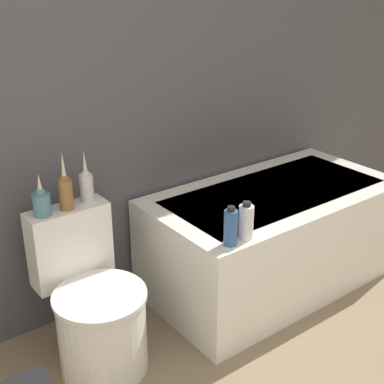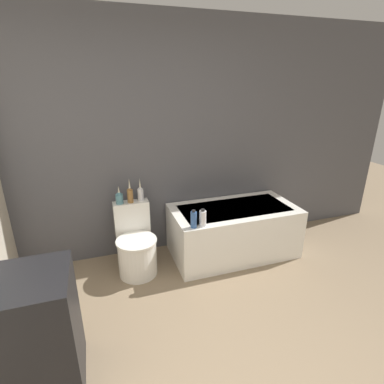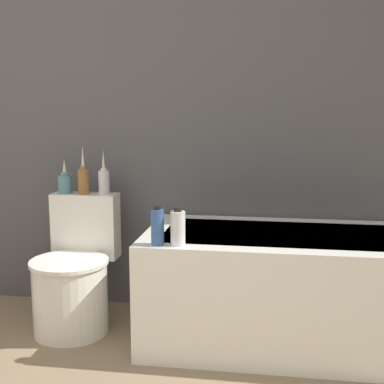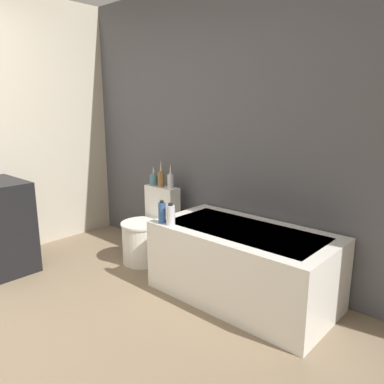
{
  "view_description": "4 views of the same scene",
  "coord_description": "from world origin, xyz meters",
  "px_view_note": "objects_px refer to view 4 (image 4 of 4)",
  "views": [
    {
      "loc": [
        -1.16,
        -0.07,
        1.75
      ],
      "look_at": [
        0.1,
        1.59,
        0.84
      ],
      "focal_mm": 50.0,
      "sensor_mm": 36.0,
      "label": 1
    },
    {
      "loc": [
        -0.61,
        -0.99,
        1.94
      ],
      "look_at": [
        0.29,
        1.7,
        0.87
      ],
      "focal_mm": 28.0,
      "sensor_mm": 36.0,
      "label": 2
    },
    {
      "loc": [
        0.77,
        -0.86,
        1.24
      ],
      "look_at": [
        0.39,
        1.58,
        0.82
      ],
      "focal_mm": 50.0,
      "sensor_mm": 36.0,
      "label": 3
    },
    {
      "loc": [
        2.38,
        -0.5,
        1.52
      ],
      "look_at": [
        0.4,
        1.69,
        0.83
      ],
      "focal_mm": 35.0,
      "sensor_mm": 36.0,
      "label": 4
    }
  ],
  "objects_px": {
    "toilet": "(148,233)",
    "vase_gold": "(154,179)",
    "vase_bronze": "(171,180)",
    "bathtub": "(243,264)",
    "vase_silver": "(161,178)",
    "shampoo_bottle_tall": "(162,212)",
    "shampoo_bottle_short": "(171,215)"
  },
  "relations": [
    {
      "from": "toilet",
      "to": "shampoo_bottle_tall",
      "type": "distance_m",
      "value": 0.73
    },
    {
      "from": "toilet",
      "to": "shampoo_bottle_short",
      "type": "xyz_separation_m",
      "value": [
        0.63,
        -0.3,
        0.38
      ]
    },
    {
      "from": "toilet",
      "to": "shampoo_bottle_short",
      "type": "relative_size",
      "value": 3.97
    },
    {
      "from": "bathtub",
      "to": "vase_gold",
      "type": "distance_m",
      "value": 1.35
    },
    {
      "from": "vase_silver",
      "to": "shampoo_bottle_tall",
      "type": "xyz_separation_m",
      "value": [
        0.54,
        -0.5,
        -0.15
      ]
    },
    {
      "from": "shampoo_bottle_short",
      "to": "vase_silver",
      "type": "bearing_deg",
      "value": 142.06
    },
    {
      "from": "bathtub",
      "to": "vase_bronze",
      "type": "relative_size",
      "value": 5.71
    },
    {
      "from": "vase_gold",
      "to": "shampoo_bottle_short",
      "type": "relative_size",
      "value": 1.08
    },
    {
      "from": "bathtub",
      "to": "toilet",
      "type": "height_order",
      "value": "toilet"
    },
    {
      "from": "vase_silver",
      "to": "shampoo_bottle_short",
      "type": "distance_m",
      "value": 0.82
    },
    {
      "from": "bathtub",
      "to": "vase_silver",
      "type": "relative_size",
      "value": 5.24
    },
    {
      "from": "vase_silver",
      "to": "toilet",
      "type": "bearing_deg",
      "value": -90.0
    },
    {
      "from": "toilet",
      "to": "shampoo_bottle_tall",
      "type": "xyz_separation_m",
      "value": [
        0.54,
        -0.3,
        0.38
      ]
    },
    {
      "from": "vase_gold",
      "to": "shampoo_bottle_short",
      "type": "xyz_separation_m",
      "value": [
        0.75,
        -0.5,
        -0.13
      ]
    },
    {
      "from": "vase_silver",
      "to": "shampoo_bottle_tall",
      "type": "distance_m",
      "value": 0.75
    },
    {
      "from": "toilet",
      "to": "vase_silver",
      "type": "relative_size",
      "value": 2.64
    },
    {
      "from": "shampoo_bottle_tall",
      "to": "vase_gold",
      "type": "bearing_deg",
      "value": 142.33
    },
    {
      "from": "vase_gold",
      "to": "shampoo_bottle_tall",
      "type": "bearing_deg",
      "value": -37.67
    },
    {
      "from": "bathtub",
      "to": "shampoo_bottle_short",
      "type": "xyz_separation_m",
      "value": [
        -0.5,
        -0.3,
        0.37
      ]
    },
    {
      "from": "vase_bronze",
      "to": "shampoo_bottle_tall",
      "type": "xyz_separation_m",
      "value": [
        0.43,
        -0.52,
        -0.14
      ]
    },
    {
      "from": "vase_gold",
      "to": "toilet",
      "type": "bearing_deg",
      "value": -60.4
    },
    {
      "from": "bathtub",
      "to": "shampoo_bottle_short",
      "type": "bearing_deg",
      "value": -148.51
    },
    {
      "from": "shampoo_bottle_short",
      "to": "toilet",
      "type": "bearing_deg",
      "value": 154.7
    },
    {
      "from": "vase_silver",
      "to": "vase_bronze",
      "type": "relative_size",
      "value": 1.09
    },
    {
      "from": "vase_gold",
      "to": "vase_silver",
      "type": "bearing_deg",
      "value": -2.02
    },
    {
      "from": "bathtub",
      "to": "vase_silver",
      "type": "height_order",
      "value": "vase_silver"
    },
    {
      "from": "bathtub",
      "to": "shampoo_bottle_tall",
      "type": "distance_m",
      "value": 0.76
    },
    {
      "from": "vase_silver",
      "to": "shampoo_bottle_tall",
      "type": "bearing_deg",
      "value": -42.81
    },
    {
      "from": "bathtub",
      "to": "vase_bronze",
      "type": "height_order",
      "value": "vase_bronze"
    },
    {
      "from": "toilet",
      "to": "vase_bronze",
      "type": "height_order",
      "value": "vase_bronze"
    },
    {
      "from": "toilet",
      "to": "vase_gold",
      "type": "height_order",
      "value": "vase_gold"
    },
    {
      "from": "toilet",
      "to": "vase_bronze",
      "type": "relative_size",
      "value": 2.88
    }
  ]
}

